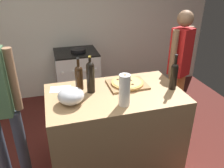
% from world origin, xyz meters
% --- Properties ---
extents(ground_plane, '(4.43, 3.10, 0.02)m').
position_xyz_m(ground_plane, '(0.00, 1.25, -0.01)').
color(ground_plane, '#511E19').
extents(kitchen_wall_rear, '(4.43, 0.10, 2.60)m').
position_xyz_m(kitchen_wall_rear, '(0.00, 2.55, 1.30)').
color(kitchen_wall_rear, silver).
rests_on(kitchen_wall_rear, ground_plane).
extents(counter, '(1.35, 0.79, 0.90)m').
position_xyz_m(counter, '(-0.07, 0.66, 0.45)').
color(counter, tan).
rests_on(counter, ground_plane).
extents(cutting_board, '(0.40, 0.32, 0.02)m').
position_xyz_m(cutting_board, '(0.11, 0.78, 0.91)').
color(cutting_board, '#9E7247').
rests_on(cutting_board, counter).
extents(pizza, '(0.34, 0.34, 0.03)m').
position_xyz_m(pizza, '(0.11, 0.78, 0.93)').
color(pizza, tan).
rests_on(pizza, cutting_board).
extents(mixing_bowl, '(0.24, 0.24, 0.15)m').
position_xyz_m(mixing_bowl, '(-0.50, 0.57, 0.97)').
color(mixing_bowl, '#B2B2B7').
rests_on(mixing_bowl, counter).
extents(paper_towel_roll, '(0.10, 0.10, 0.30)m').
position_xyz_m(paper_towel_roll, '(-0.05, 0.41, 1.04)').
color(paper_towel_roll, white).
rests_on(paper_towel_roll, counter).
extents(wine_bottle_clear, '(0.07, 0.07, 0.37)m').
position_xyz_m(wine_bottle_clear, '(0.53, 0.58, 1.05)').
color(wine_bottle_clear, black).
rests_on(wine_bottle_clear, counter).
extents(wine_bottle_dark, '(0.08, 0.08, 0.38)m').
position_xyz_m(wine_bottle_dark, '(-0.29, 0.74, 1.07)').
color(wine_bottle_dark, black).
rests_on(wine_bottle_dark, counter).
extents(wine_bottle_green, '(0.08, 0.08, 0.33)m').
position_xyz_m(wine_bottle_green, '(-0.39, 0.84, 1.04)').
color(wine_bottle_green, '#331E0F').
rests_on(wine_bottle_green, counter).
extents(recipe_sheet, '(0.23, 0.18, 0.00)m').
position_xyz_m(recipe_sheet, '(-0.58, 0.88, 0.90)').
color(recipe_sheet, white).
rests_on(recipe_sheet, counter).
extents(stove, '(0.66, 0.61, 0.91)m').
position_xyz_m(stove, '(-0.25, 2.15, 0.44)').
color(stove, '#B7B7BC').
rests_on(stove, ground_plane).
extents(person_in_stripes, '(0.37, 0.21, 1.63)m').
position_xyz_m(person_in_stripes, '(-1.12, 0.70, 0.94)').
color(person_in_stripes, '#383D4C').
rests_on(person_in_stripes, ground_plane).
extents(person_in_red, '(0.35, 0.27, 1.59)m').
position_xyz_m(person_in_red, '(0.92, 1.10, 0.91)').
color(person_in_red, '#D88C4C').
rests_on(person_in_red, ground_plane).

